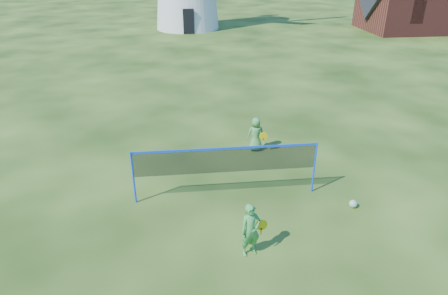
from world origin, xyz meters
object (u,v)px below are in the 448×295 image
badminton_net (226,161)px  player_boy (256,134)px  player_girl (251,230)px  play_ball (353,204)px

badminton_net → player_boy: badminton_net is taller
player_girl → player_boy: 5.35m
player_girl → play_ball: player_girl is taller
player_boy → play_ball: (1.99, -3.74, -0.49)m
player_boy → play_ball: player_boy is taller
player_girl → play_ball: size_ratio=5.95×
player_boy → player_girl: bearing=78.1°
badminton_net → play_ball: badminton_net is taller
badminton_net → player_boy: size_ratio=4.20×
badminton_net → player_girl: (0.27, -2.41, -0.48)m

